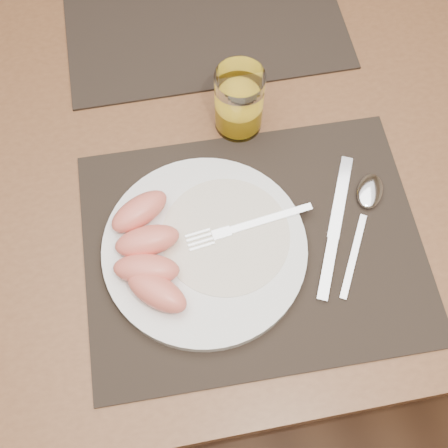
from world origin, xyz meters
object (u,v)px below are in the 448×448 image
Objects in this scene: placemat_far at (201,6)px; plate at (205,249)px; juice_glass at (239,104)px; table at (209,146)px; spoon at (368,200)px; knife at (333,238)px; fork at (239,228)px; placemat_near at (253,246)px.

plate is (-0.07, -0.44, 0.01)m from placemat_far.
table is at bearing 151.45° from juice_glass.
plate is 0.24m from spoon.
juice_glass is (-0.15, 0.16, 0.04)m from spoon.
plate is 0.21m from juice_glass.
table is at bearing -97.21° from placemat_far.
spoon is (0.06, 0.04, 0.00)m from knife.
placemat_far is 0.42m from fork.
table is 0.24m from placemat_near.
fork is 0.13m from knife.
juice_glass reaches higher than plate.
spoon is at bearing 7.41° from plate.
fork is (-0.02, -0.42, 0.02)m from placemat_far.
placemat_far is 2.53× the size of spoon.
fork is at bearing -92.69° from placemat_far.
juice_glass reaches higher than table.
table is 5.19× the size of plate.
placemat_near is 0.20m from juice_glass.
plate is at bearing 175.39° from knife.
placemat_near is at bearing -90.50° from placemat_far.
knife reaches higher than placemat_far.
table is 6.78× the size of knife.
spoon is (0.18, 0.01, -0.01)m from fork.
spoon is at bearing -47.40° from juice_glass.
placemat_far is at bearing 89.50° from placemat_near.
placemat_far reaches higher than table.
juice_glass reaches higher than spoon.
juice_glass is at bearing 66.56° from plate.
plate is (-0.06, 0.00, 0.01)m from placemat_near.
placemat_far is 4.29× the size of juice_glass.
knife is (0.12, -0.03, -0.02)m from fork.
placemat_near is at bearing -3.40° from plate.
juice_glass is at bearing 113.22° from knife.
spoon is (0.19, -0.19, 0.09)m from table.
plate is 0.05m from fork.
juice_glass is (0.03, 0.18, 0.03)m from fork.
juice_glass is (0.01, -0.24, 0.05)m from placemat_far.
spoon is at bearing -44.04° from table.
table is at bearing 135.96° from spoon.
fork reaches higher than plate.
table is 13.34× the size of juice_glass.
placemat_near is 2.53× the size of spoon.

